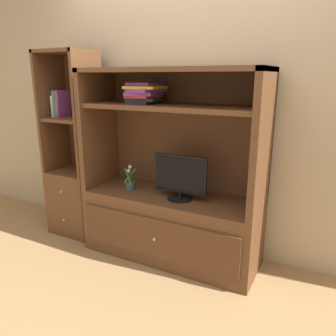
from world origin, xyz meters
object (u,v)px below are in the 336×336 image
at_px(media_console, 171,202).
at_px(potted_plant, 130,183).
at_px(bookshelf_tall, 76,176).
at_px(tv_monitor, 180,177).
at_px(magazine_stack, 145,93).
at_px(upright_book_row, 61,104).

height_order(media_console, potted_plant, media_console).
bearing_deg(potted_plant, bookshelf_tall, 176.98).
xyz_separation_m(tv_monitor, magazine_stack, (-0.34, 0.04, 0.65)).
xyz_separation_m(media_console, bookshelf_tall, (-1.06, 0.00, 0.08)).
distance_m(media_console, magazine_stack, 0.93).
height_order(tv_monitor, bookshelf_tall, bookshelf_tall).
distance_m(potted_plant, upright_book_row, 1.02).
height_order(tv_monitor, magazine_stack, magazine_stack).
distance_m(tv_monitor, bookshelf_tall, 1.18).
relative_size(media_console, upright_book_row, 6.37).
bearing_deg(potted_plant, media_console, 5.04).
height_order(potted_plant, magazine_stack, magazine_stack).
xyz_separation_m(bookshelf_tall, upright_book_row, (-0.12, -0.01, 0.69)).
height_order(media_console, bookshelf_tall, bookshelf_tall).
bearing_deg(bookshelf_tall, media_console, -0.04).
relative_size(potted_plant, bookshelf_tall, 0.13).
relative_size(tv_monitor, magazine_stack, 1.35).
bearing_deg(tv_monitor, potted_plant, 177.76).
xyz_separation_m(media_console, tv_monitor, (0.11, -0.05, 0.25)).
xyz_separation_m(tv_monitor, bookshelf_tall, (-1.16, 0.05, -0.17)).
xyz_separation_m(tv_monitor, potted_plant, (-0.50, 0.02, -0.13)).
distance_m(media_console, bookshelf_tall, 1.06).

